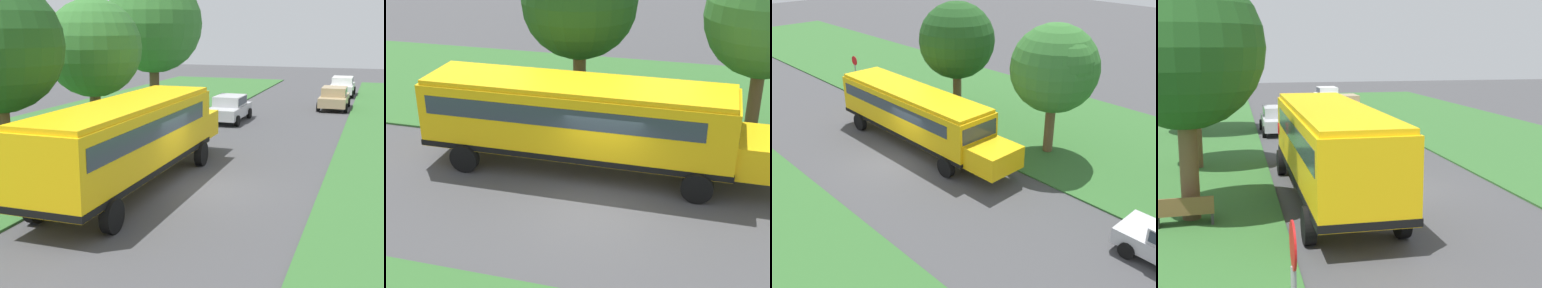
# 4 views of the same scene
# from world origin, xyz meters

# --- Properties ---
(ground_plane) EXTENTS (120.00, 120.00, 0.00)m
(ground_plane) POSITION_xyz_m (0.00, 0.00, 0.00)
(ground_plane) COLOR #424244
(grass_verge) EXTENTS (12.00, 80.00, 0.08)m
(grass_verge) POSITION_xyz_m (-10.00, 0.00, 0.04)
(grass_verge) COLOR #33662D
(grass_verge) RESTS_ON ground
(school_bus) EXTENTS (2.85, 12.42, 3.16)m
(school_bus) POSITION_xyz_m (-2.30, -0.90, 1.92)
(school_bus) COLOR yellow
(school_bus) RESTS_ON ground
(oak_tree_beside_bus) EXTENTS (4.59, 4.59, 7.29)m
(oak_tree_beside_bus) POSITION_xyz_m (-6.61, -2.30, 4.98)
(oak_tree_beside_bus) COLOR brown
(oak_tree_beside_bus) RESTS_ON ground
(oak_tree_roadside_mid) EXTENTS (4.54, 4.54, 6.95)m
(oak_tree_roadside_mid) POSITION_xyz_m (-6.86, 4.90, 4.74)
(oak_tree_roadside_mid) COLOR brown
(oak_tree_roadside_mid) RESTS_ON ground
(stop_sign) EXTENTS (0.08, 0.68, 2.74)m
(stop_sign) POSITION_xyz_m (-4.60, -11.12, 1.74)
(stop_sign) COLOR gray
(stop_sign) RESTS_ON ground
(park_bench) EXTENTS (1.63, 0.59, 0.92)m
(park_bench) POSITION_xyz_m (-6.76, -2.88, 0.47)
(park_bench) COLOR brown
(park_bench) RESTS_ON ground
(trash_bin) EXTENTS (0.56, 0.56, 0.90)m
(trash_bin) POSITION_xyz_m (-5.15, -12.46, 0.45)
(trash_bin) COLOR #2D4C33
(trash_bin) RESTS_ON ground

